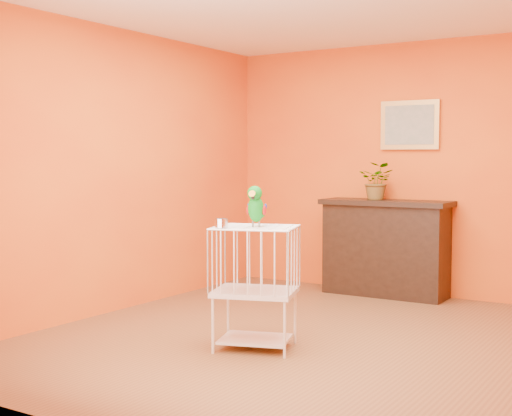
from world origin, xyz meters
The scene contains 8 objects.
ground centered at (0.00, 0.00, 0.00)m, with size 4.50×4.50×0.00m, color brown.
room_shell centered at (0.00, 0.00, 1.58)m, with size 4.50×4.50×4.50m.
console_cabinet centered at (-0.17, 2.02, 0.49)m, with size 1.32×0.48×0.98m.
potted_plant centered at (-0.26, 2.05, 1.13)m, with size 0.35×0.38×0.30m, color #26722D.
framed_picture centered at (0.00, 2.22, 1.75)m, with size 0.62×0.04×0.50m.
birdcage centered at (-0.20, -0.44, 0.47)m, with size 0.70×0.62×0.91m.
feed_cup centered at (-0.35, -0.65, 0.95)m, with size 0.09×0.09×0.06m, color silver.
parrot centered at (-0.19, -0.45, 1.06)m, with size 0.16×0.27×0.31m.
Camera 1 is at (2.56, -4.83, 1.41)m, focal length 50.00 mm.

